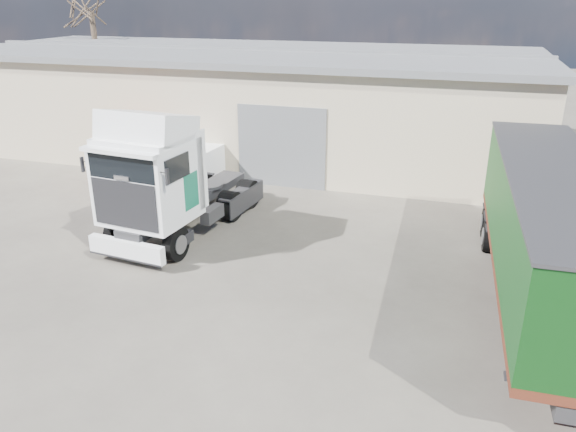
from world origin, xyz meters
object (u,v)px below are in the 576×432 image
(tractor_unit, at_px, (166,185))
(panel_van, at_px, (202,163))
(box_trailer, at_px, (546,224))
(orange_skip, at_px, (134,162))

(tractor_unit, xyz_separation_m, panel_van, (-1.66, 6.22, -1.12))
(panel_van, bearing_deg, box_trailer, -22.65)
(box_trailer, bearing_deg, panel_van, 150.81)
(box_trailer, xyz_separation_m, orange_skip, (-16.81, 6.79, -1.61))
(tractor_unit, distance_m, box_trailer, 11.85)
(tractor_unit, xyz_separation_m, orange_skip, (-5.00, 5.94, -1.26))
(tractor_unit, bearing_deg, box_trailer, 1.97)
(box_trailer, bearing_deg, orange_skip, 156.48)
(box_trailer, distance_m, panel_van, 15.28)
(box_trailer, xyz_separation_m, panel_van, (-13.47, 7.06, -1.47))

